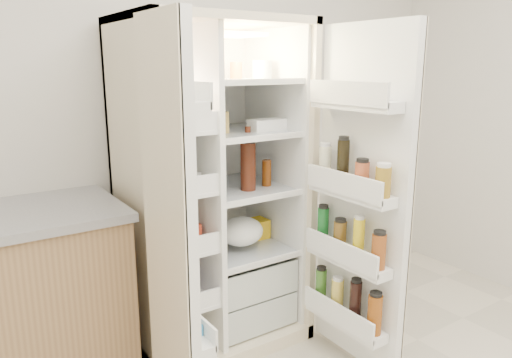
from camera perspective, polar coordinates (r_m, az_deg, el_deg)
wall_back at (r=2.99m, az=-8.07°, el=9.11°), size 4.00×0.02×2.70m
refrigerator at (r=2.78m, az=-5.24°, el=-3.89°), size 0.92×0.70×1.80m
freezer_door at (r=2.00m, az=-9.96°, el=-6.45°), size 0.15×0.40×1.72m
fridge_door at (r=2.49m, az=12.09°, el=-3.27°), size 0.17×0.58×1.72m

